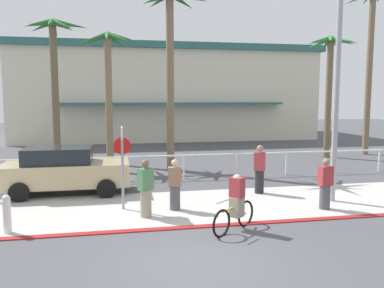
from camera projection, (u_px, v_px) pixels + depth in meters
The scene contains 19 objects.
ground_plane at pixel (153, 173), 18.02m from camera, with size 80.00×80.00×0.00m, color #4C4C51.
sidewalk_strip at pixel (171, 207), 12.37m from camera, with size 44.00×4.00×0.02m, color beige.
curb_paint at pixel (181, 228), 10.42m from camera, with size 44.00×0.24×0.03m, color maroon.
building_backdrop at pixel (164, 93), 35.45m from camera, with size 24.64×13.05×7.60m.
rail_fence at pixel (156, 160), 16.46m from camera, with size 25.68×0.08×1.04m.
stop_sign_bike_lane at pixel (122, 156), 11.96m from camera, with size 0.52×0.56×2.56m.
bollard_2 at pixel (7, 214), 9.97m from camera, with size 0.20×0.20×1.00m.
streetlight_curb at pixel (341, 71), 12.40m from camera, with size 0.24×2.54×7.50m.
palm_tree_1 at pixel (54, 55), 19.71m from camera, with size 3.16×3.16×7.34m.
palm_tree_2 at pixel (108, 64), 19.93m from camera, with size 3.25×2.95×6.74m.
palm_tree_3 at pixel (171, 34), 18.28m from camera, with size 3.23×3.57×8.33m.
palm_tree_4 at pixel (330, 63), 22.26m from camera, with size 3.08×3.53×6.91m.
palm_tree_5 at pixel (370, 31), 23.17m from camera, with size 3.20×3.32×9.78m.
car_tan_1 at pixel (65, 170), 14.04m from camera, with size 4.40×2.02×1.69m.
cyclist_yellow_0 at pixel (236, 204), 10.20m from camera, with size 1.46×1.19×1.50m.
pedestrian_0 at pixel (175, 187), 12.02m from camera, with size 0.44×0.37×1.58m.
pedestrian_1 at pixel (325, 186), 12.10m from camera, with size 0.43×0.36×1.59m.
pedestrian_2 at pixel (146, 191), 11.28m from camera, with size 0.48×0.44×1.69m.
pedestrian_3 at pixel (260, 171), 14.10m from camera, with size 0.47×0.42×1.76m.
Camera 1 is at (-1.64, -7.76, 3.43)m, focal length 36.88 mm.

